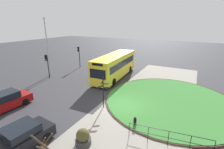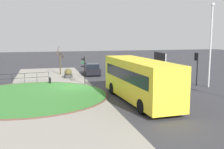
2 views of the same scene
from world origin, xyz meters
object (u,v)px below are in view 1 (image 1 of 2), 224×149
traffic_light_far (79,52)px  lamppost_tall (47,46)px  bollard_foreground (135,121)px  traffic_light_near (47,61)px  bus_yellow (115,65)px  signpost_directional (103,90)px  car_trailing (20,138)px  planter_near_signpost (83,138)px  car_far_lane (5,102)px

traffic_light_far → lamppost_tall: size_ratio=0.44×
bollard_foreground → traffic_light_near: (4.57, 14.38, 2.08)m
bus_yellow → lamppost_tall: size_ratio=1.21×
traffic_light_near → signpost_directional: bearing=64.9°
bus_yellow → car_trailing: size_ratio=2.40×
car_trailing → planter_near_signpost: car_trailing is taller
signpost_directional → planter_near_signpost: signpost_directional is taller
car_trailing → traffic_light_near: size_ratio=1.23×
planter_near_signpost → bollard_foreground: bearing=-32.9°
traffic_light_far → planter_near_signpost: size_ratio=3.11×
car_far_lane → car_trailing: bearing=71.0°
bollard_foreground → lamppost_tall: 16.64m
traffic_light_far → car_far_lane: bearing=3.2°
car_trailing → traffic_light_near: bearing=-132.8°
signpost_directional → car_trailing: signpost_directional is taller
bollard_foreground → car_trailing: (-5.44, 5.51, 0.31)m
bollard_foreground → car_trailing: bearing=134.6°
signpost_directional → bus_yellow: size_ratio=0.30×
bollard_foreground → traffic_light_far: 18.21m
car_far_lane → planter_near_signpost: car_far_lane is taller
lamppost_tall → planter_near_signpost: (-9.07, -12.93, -3.83)m
car_far_lane → car_trailing: size_ratio=1.11×
traffic_light_near → planter_near_signpost: (-8.00, -12.15, -1.94)m
bus_yellow → lamppost_tall: bearing=-70.0°
signpost_directional → traffic_light_near: bearing=72.8°
bollard_foreground → car_trailing: 7.75m
signpost_directional → planter_near_signpost: 4.96m
traffic_light_near → planter_near_signpost: size_ratio=2.91×
signpost_directional → bus_yellow: (8.13, 2.96, -0.02)m
car_trailing → traffic_light_far: (16.57, 8.72, 1.93)m
car_far_lane → lamppost_tall: size_ratio=0.56×
traffic_light_far → planter_near_signpost: bearing=30.8°
car_trailing → lamppost_tall: size_ratio=0.51×
bollard_foreground → planter_near_signpost: planter_near_signpost is taller
traffic_light_far → car_trailing: bearing=19.1°
bollard_foreground → bus_yellow: size_ratio=0.07×
car_trailing → traffic_light_near: 13.49m
signpost_directional → traffic_light_far: bearing=47.2°
car_far_lane → traffic_light_far: 14.70m
bus_yellow → car_far_lane: (-12.45, 4.79, -1.03)m
bus_yellow → car_trailing: 14.83m
signpost_directional → traffic_light_far: 14.67m
bollard_foreground → traffic_light_far: size_ratio=0.20×
signpost_directional → bollard_foreground: (-1.20, -3.48, -1.38)m
bus_yellow → traffic_light_near: size_ratio=2.95×
traffic_light_near → bus_yellow: bearing=113.1°
bollard_foreground → traffic_light_near: traffic_light_near is taller
traffic_light_near → traffic_light_far: size_ratio=0.94×
lamppost_tall → planter_near_signpost: 16.25m
car_trailing → lamppost_tall: 15.13m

